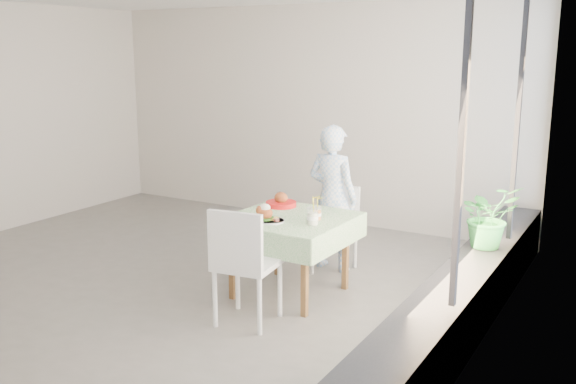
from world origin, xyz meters
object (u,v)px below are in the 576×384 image
Objects in this scene: chair_near at (247,287)px; main_dish at (266,216)px; cafe_table at (290,246)px; diner at (332,198)px; potted_plant at (488,216)px; juice_cup_orange at (317,214)px; chair_far at (335,246)px.

chair_near is 3.23× the size of main_dish.
diner is (0.02, 0.84, 0.29)m from cafe_table.
chair_near is 2.23m from potted_plant.
main_dish is 1.29× the size of juice_cup_orange.
diner reaches higher than potted_plant.
main_dish reaches higher than cafe_table.
potted_plant is at bearing 30.48° from main_dish.
juice_cup_orange reaches higher than cafe_table.
potted_plant is (1.52, -0.03, 0.52)m from chair_far.
cafe_table is 1.87× the size of potted_plant.
juice_cup_orange reaches higher than chair_far.
chair_near reaches higher than juice_cup_orange.
chair_far is 0.95m from juice_cup_orange.
diner reaches higher than chair_near.
main_dish is at bearing -143.18° from juice_cup_orange.
juice_cup_orange is at bearing 111.89° from diner.
cafe_table is at bearing 94.11° from diner.
potted_plant is at bearing 43.23° from chair_near.
main_dish is at bearing -112.72° from cafe_table.
juice_cup_orange is (0.25, 0.76, 0.49)m from chair_near.
main_dish is at bearing -149.52° from potted_plant.
juice_cup_orange is at bearing 6.21° from cafe_table.
chair_near is 1.64m from diner.
diner is 2.61× the size of potted_plant.
main_dish is 0.54× the size of potted_plant.
juice_cup_orange is (0.24, -0.81, 0.05)m from diner.
diner is 1.09m from main_dish.
main_dish is at bearing -99.76° from chair_far.
chair_near is (0.01, -0.73, -0.15)m from cafe_table.
chair_near reaches higher than chair_far.
potted_plant is (1.33, 0.73, -0.01)m from juice_cup_orange.
chair_far is 1.50× the size of potted_plant.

